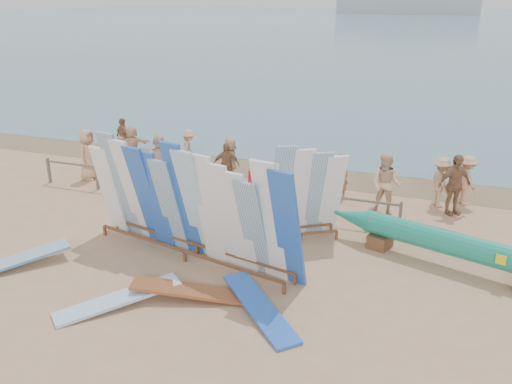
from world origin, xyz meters
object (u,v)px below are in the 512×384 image
at_px(beachgoer_9, 441,182).
at_px(side_surfboard_rack, 300,197).
at_px(outrigger_canoe, 451,245).
at_px(beachgoer_10, 454,185).
at_px(beach_chair_right, 264,191).
at_px(beachgoer_extra_1, 123,137).
at_px(stroller, 314,191).
at_px(main_surfboard_rack, 189,207).
at_px(flat_board_d, 260,313).
at_px(beachgoer_11, 132,145).
at_px(vendor_table, 223,236).
at_px(beachgoer_4, 226,165).
at_px(beachgoer_2, 159,161).
at_px(beach_chair_left, 254,190).
at_px(flat_board_b, 119,305).
at_px(beachgoer_0, 88,154).
at_px(flat_board_e, 13,269).
at_px(beachgoer_8, 386,184).
at_px(beachgoer_7, 340,176).
at_px(beachgoer_3, 189,150).
at_px(flat_board_c, 194,299).
at_px(beachgoer_1, 121,158).
at_px(beachgoer_5, 230,159).
at_px(beachgoer_extra_0, 467,180).

bearing_deg(beachgoer_9, side_surfboard_rack, 111.97).
xyz_separation_m(outrigger_canoe, beachgoer_10, (-0.06, 3.65, 0.33)).
xyz_separation_m(beach_chair_right, beachgoer_extra_1, (-7.03, 2.61, 0.53)).
xyz_separation_m(side_surfboard_rack, stroller, (-0.28, 2.70, -0.80)).
distance_m(main_surfboard_rack, flat_board_d, 3.33).
bearing_deg(beachgoer_11, beach_chair_right, 118.79).
xyz_separation_m(vendor_table, beachgoer_4, (-1.85, 4.47, 0.42)).
xyz_separation_m(outrigger_canoe, beachgoer_2, (-9.59, 2.82, 0.29)).
distance_m(flat_board_d, beach_chair_left, 6.83).
height_order(flat_board_b, beachgoer_0, beachgoer_0).
distance_m(main_surfboard_rack, flat_board_e, 4.52).
relative_size(flat_board_b, beachgoer_9, 1.71).
bearing_deg(main_surfboard_rack, beachgoer_11, 144.58).
distance_m(beachgoer_8, beachgoer_7, 1.78).
xyz_separation_m(flat_board_b, beachgoer_3, (-2.94, 9.07, 0.77)).
bearing_deg(beachgoer_8, beachgoer_2, -166.94).
relative_size(beach_chair_right, beachgoer_3, 0.58).
height_order(flat_board_c, beach_chair_right, beach_chair_right).
bearing_deg(flat_board_e, outrigger_canoe, 58.32).
relative_size(beachgoer_1, beachgoer_5, 1.02).
bearing_deg(beachgoer_10, beachgoer_3, 135.41).
bearing_deg(flat_board_e, vendor_table, 69.82).
xyz_separation_m(main_surfboard_rack, beachgoer_extra_0, (6.39, 6.38, -0.58)).
height_order(beachgoer_extra_1, beachgoer_10, beachgoer_10).
xyz_separation_m(stroller, beachgoer_4, (-3.23, 0.48, 0.35)).
height_order(beachgoer_extra_0, beachgoer_9, beachgoer_extra_0).
bearing_deg(beachgoer_8, beachgoer_extra_0, 49.57).
height_order(vendor_table, beachgoer_10, beachgoer_10).
bearing_deg(beachgoer_extra_1, beach_chair_left, -175.07).
distance_m(main_surfboard_rack, beachgoer_extra_0, 9.05).
relative_size(vendor_table, beachgoer_3, 0.72).
xyz_separation_m(flat_board_d, beachgoer_8, (1.65, 6.40, 0.94)).
bearing_deg(beachgoer_8, stroller, -169.51).
xyz_separation_m(flat_board_c, flat_board_d, (1.55, -0.02, 0.00)).
height_order(beach_chair_right, beachgoer_7, beachgoer_7).
distance_m(beachgoer_11, beachgoer_1, 1.81).
distance_m(side_surfboard_rack, beachgoer_0, 8.76).
height_order(flat_board_e, beachgoer_3, beachgoer_3).
xyz_separation_m(flat_board_c, beachgoer_4, (-2.22, 6.93, 0.79)).
xyz_separation_m(beachgoer_4, beachgoer_1, (-3.80, -0.56, 0.01)).
bearing_deg(beach_chair_right, main_surfboard_rack, -126.56).
height_order(vendor_table, beachgoer_1, beachgoer_1).
bearing_deg(outrigger_canoe, beachgoer_4, 172.41).
height_order(flat_board_e, flat_board_b, flat_board_e).
bearing_deg(beachgoer_11, stroller, 122.77).
bearing_deg(beachgoer_11, beachgoer_9, 132.48).
xyz_separation_m(beachgoer_10, beachgoer_3, (-9.41, 1.16, -0.16)).
xyz_separation_m(beach_chair_right, beachgoer_7, (2.26, 0.87, 0.50)).
bearing_deg(flat_board_d, beachgoer_1, 94.34).
distance_m(flat_board_e, beachgoer_10, 12.35).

